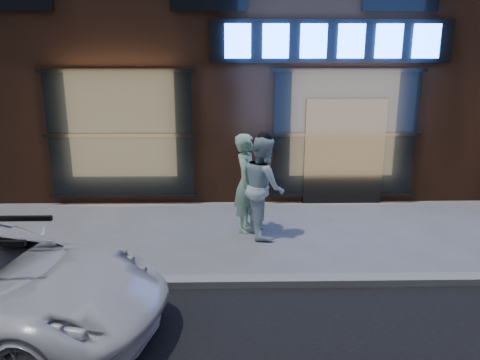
# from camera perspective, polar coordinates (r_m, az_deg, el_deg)

# --- Properties ---
(ground) EXTENTS (90.00, 90.00, 0.00)m
(ground) POSITION_cam_1_polar(r_m,az_deg,el_deg) (7.65, 18.93, -11.84)
(ground) COLOR slate
(ground) RESTS_ON ground
(curb) EXTENTS (60.00, 0.25, 0.12)m
(curb) POSITION_cam_1_polar(r_m,az_deg,el_deg) (7.63, 18.97, -11.44)
(curb) COLOR gray
(curb) RESTS_ON ground
(man_bowtie) EXTENTS (0.62, 0.79, 1.91)m
(man_bowtie) POSITION_cam_1_polar(r_m,az_deg,el_deg) (8.97, 0.83, -0.37)
(man_bowtie) COLOR #9DCEB1
(man_bowtie) RESTS_ON ground
(man_cap) EXTENTS (0.89, 1.05, 1.91)m
(man_cap) POSITION_cam_1_polar(r_m,az_deg,el_deg) (8.76, 2.89, -0.78)
(man_cap) COLOR white
(man_cap) RESTS_ON ground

